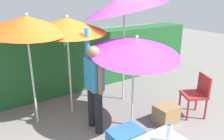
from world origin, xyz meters
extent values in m
plane|color=gray|center=(0.00, 0.00, 0.00)|extent=(24.00, 24.00, 0.00)
cube|color=#23602D|center=(0.00, 2.34, 0.74)|extent=(8.00, 0.70, 1.48)
cylinder|color=silver|center=(-1.23, 1.13, 0.91)|extent=(0.04, 0.04, 1.82)
cone|color=#EA5919|center=(-1.22, 1.13, 1.95)|extent=(1.48, 1.49, 0.46)
sphere|color=silver|center=(-1.20, 1.13, 2.09)|extent=(0.05, 0.05, 0.05)
cylinder|color=silver|center=(0.27, 0.01, 0.72)|extent=(0.04, 0.04, 1.43)
cone|color=purple|center=(0.29, 0.00, 1.57)|extent=(1.62, 1.62, 0.61)
sphere|color=silver|center=(0.31, -0.01, 1.73)|extent=(0.05, 0.05, 0.05)
cylinder|color=silver|center=(0.81, 1.03, 1.05)|extent=(0.04, 0.04, 2.10)
cone|color=purple|center=(0.79, 1.00, 2.25)|extent=(1.90, 1.86, 0.88)
cylinder|color=silver|center=(-0.48, 1.15, 0.87)|extent=(0.04, 0.04, 1.74)
cone|color=#EA5919|center=(-0.47, 1.15, 1.87)|extent=(1.52, 1.53, 0.39)
sphere|color=silver|center=(-0.46, 1.15, 2.02)|extent=(0.05, 0.05, 0.05)
cylinder|color=black|center=(-0.38, 0.43, 0.41)|extent=(0.14, 0.14, 0.82)
cylinder|color=black|center=(-0.39, 0.15, 0.41)|extent=(0.14, 0.14, 0.82)
cube|color=#338EC6|center=(-0.39, 0.29, 1.10)|extent=(0.23, 0.37, 0.56)
sphere|color=#8C6647|center=(-0.39, 0.29, 1.49)|extent=(0.22, 0.22, 0.22)
cylinder|color=#338EC6|center=(-0.38, 0.51, 1.60)|extent=(0.09, 0.09, 0.56)
cylinder|color=#8C6647|center=(-0.39, 0.06, 1.08)|extent=(0.09, 0.09, 0.52)
cylinder|color=#B72D2D|center=(1.46, -0.15, 0.22)|extent=(0.04, 0.04, 0.44)
cylinder|color=#B72D2D|center=(1.29, -0.49, 0.22)|extent=(0.04, 0.04, 0.44)
cylinder|color=#B72D2D|center=(1.80, -0.31, 0.22)|extent=(0.04, 0.04, 0.44)
cylinder|color=#B72D2D|center=(1.64, -0.66, 0.22)|extent=(0.04, 0.04, 0.44)
cube|color=#B72D2D|center=(1.55, -0.40, 0.47)|extent=(0.59, 0.59, 0.05)
cube|color=#B72D2D|center=(1.73, -0.49, 0.69)|extent=(0.23, 0.41, 0.40)
cube|color=#9E7A4C|center=(0.89, -0.29, 0.18)|extent=(0.43, 0.37, 0.36)
cylinder|color=silver|center=(-0.29, -1.38, 0.82)|extent=(0.07, 0.07, 0.22)
cylinder|color=#2D60B7|center=(-0.29, -1.38, 0.94)|extent=(0.04, 0.04, 0.02)
camera|label=1|loc=(-2.12, -2.88, 2.40)|focal=35.22mm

